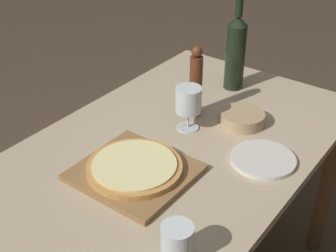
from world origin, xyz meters
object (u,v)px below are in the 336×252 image
(small_bowl, at_px, (243,118))
(pizza, at_px, (135,167))
(wine_glass, at_px, (188,101))
(wine_bottle, at_px, (236,52))
(pepper_mill, at_px, (196,83))

(small_bowl, bearing_deg, pizza, -104.16)
(wine_glass, bearing_deg, pizza, -85.63)
(wine_bottle, bearing_deg, pepper_mill, -90.87)
(pepper_mill, relative_size, wine_glass, 1.69)
(small_bowl, bearing_deg, wine_glass, -134.75)
(wine_glass, height_order, small_bowl, wine_glass)
(pepper_mill, height_order, wine_glass, pepper_mill)
(pepper_mill, xyz_separation_m, small_bowl, (0.17, 0.04, -0.10))
(pizza, distance_m, wine_glass, 0.32)
(pepper_mill, distance_m, small_bowl, 0.20)
(pizza, relative_size, pepper_mill, 1.09)
(pizza, xyz_separation_m, pepper_mill, (-0.06, 0.40, 0.10))
(wine_glass, distance_m, small_bowl, 0.21)
(pepper_mill, bearing_deg, wine_bottle, 89.13)
(pizza, bearing_deg, wine_glass, 94.37)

